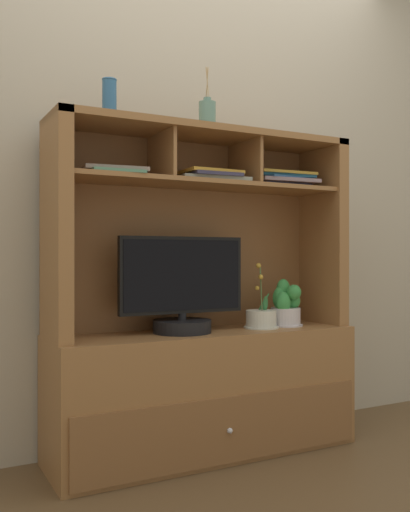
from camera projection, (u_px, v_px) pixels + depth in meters
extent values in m
cube|color=brown|center=(205.00, 455.00, 2.61)|extent=(6.00, 6.00, 0.02)
cube|color=#B1A58F|center=(183.00, 155.00, 2.82)|extent=(6.00, 0.02, 2.80)
cube|color=olive|center=(205.00, 392.00, 2.61)|extent=(1.42, 0.42, 0.56)
cube|color=brown|center=(229.00, 430.00, 2.42)|extent=(1.36, 0.01, 0.28)
sphere|color=silver|center=(230.00, 431.00, 2.41)|extent=(0.02, 0.02, 0.02)
cube|color=olive|center=(56.00, 227.00, 2.29)|extent=(0.06, 0.34, 0.92)
cube|color=olive|center=(322.00, 233.00, 2.93)|extent=(0.06, 0.34, 0.92)
cube|color=brown|center=(190.00, 235.00, 2.75)|extent=(1.36, 0.02, 0.89)
cube|color=olive|center=(205.00, 134.00, 2.61)|extent=(1.42, 0.34, 0.03)
cube|color=olive|center=(205.00, 185.00, 2.61)|extent=(1.30, 0.31, 0.02)
cube|color=olive|center=(162.00, 156.00, 2.51)|extent=(0.02, 0.29, 0.21)
cube|color=olive|center=(245.00, 163.00, 2.71)|extent=(0.02, 0.29, 0.21)
cylinder|color=black|center=(182.00, 326.00, 2.54)|extent=(0.26, 0.26, 0.06)
cylinder|color=black|center=(182.00, 317.00, 2.54)|extent=(0.04, 0.04, 0.03)
cube|color=black|center=(182.00, 275.00, 2.54)|extent=(0.59, 0.03, 0.34)
cube|color=black|center=(184.00, 275.00, 2.52)|extent=(0.56, 0.00, 0.31)
cylinder|color=beige|center=(261.00, 319.00, 2.70)|extent=(0.14, 0.14, 0.08)
cylinder|color=beige|center=(261.00, 327.00, 2.70)|extent=(0.17, 0.17, 0.01)
cylinder|color=#4C6B38|center=(261.00, 288.00, 2.70)|extent=(0.01, 0.02, 0.21)
sphere|color=gold|center=(257.00, 288.00, 2.70)|extent=(0.02, 0.02, 0.02)
sphere|color=gold|center=(261.00, 277.00, 2.68)|extent=(0.02, 0.02, 0.02)
sphere|color=gold|center=(259.00, 266.00, 2.71)|extent=(0.02, 0.02, 0.02)
ellipsoid|color=#388648|center=(265.00, 304.00, 2.70)|extent=(0.05, 0.06, 0.08)
ellipsoid|color=#388648|center=(263.00, 304.00, 2.72)|extent=(0.06, 0.08, 0.11)
cylinder|color=silver|center=(285.00, 317.00, 2.79)|extent=(0.15, 0.15, 0.09)
cylinder|color=silver|center=(285.00, 325.00, 2.79)|extent=(0.17, 0.17, 0.01)
ellipsoid|color=#368D41|center=(293.00, 301.00, 2.81)|extent=(0.08, 0.05, 0.08)
ellipsoid|color=#368D41|center=(283.00, 292.00, 2.81)|extent=(0.08, 0.06, 0.13)
ellipsoid|color=#368D41|center=(279.00, 298.00, 2.79)|extent=(0.06, 0.06, 0.11)
ellipsoid|color=#368D41|center=(283.00, 303.00, 2.75)|extent=(0.07, 0.06, 0.11)
ellipsoid|color=#368D41|center=(294.00, 292.00, 2.76)|extent=(0.07, 0.07, 0.07)
cube|color=#4E7F63|center=(114.00, 173.00, 2.36)|extent=(0.23, 0.22, 0.01)
cube|color=gray|center=(115.00, 170.00, 2.36)|extent=(0.28, 0.17, 0.02)
cube|color=#2A2D4E|center=(281.00, 186.00, 2.82)|extent=(0.27, 0.17, 0.02)
cube|color=gray|center=(283.00, 182.00, 2.81)|extent=(0.33, 0.24, 0.02)
cube|color=#2B5383|center=(279.00, 179.00, 2.82)|extent=(0.26, 0.23, 0.01)
cube|color=#215778|center=(281.00, 177.00, 2.82)|extent=(0.33, 0.20, 0.01)
cube|color=#B58E31|center=(283.00, 174.00, 2.81)|extent=(0.32, 0.18, 0.01)
cube|color=gray|center=(211.00, 180.00, 2.61)|extent=(0.34, 0.22, 0.02)
cube|color=#33324C|center=(212.00, 176.00, 2.60)|extent=(0.24, 0.22, 0.02)
cube|color=gold|center=(210.00, 173.00, 2.60)|extent=(0.26, 0.19, 0.01)
cylinder|color=slate|center=(207.00, 116.00, 2.59)|extent=(0.08, 0.08, 0.13)
cylinder|color=slate|center=(207.00, 100.00, 2.59)|extent=(0.03, 0.03, 0.02)
cylinder|color=tan|center=(208.00, 85.00, 2.59)|extent=(0.00, 0.02, 0.16)
cylinder|color=tan|center=(207.00, 85.00, 2.59)|extent=(0.02, 0.01, 0.16)
cylinder|color=tan|center=(206.00, 85.00, 2.59)|extent=(0.01, 0.01, 0.16)
cylinder|color=tan|center=(207.00, 84.00, 2.59)|extent=(0.01, 0.02, 0.16)
cylinder|color=tan|center=(208.00, 84.00, 2.59)|extent=(0.02, 0.01, 0.16)
cylinder|color=#2E5D87|center=(109.00, 100.00, 2.38)|extent=(0.06, 0.06, 0.16)
torus|color=#2E5D87|center=(109.00, 80.00, 2.38)|extent=(0.06, 0.06, 0.01)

